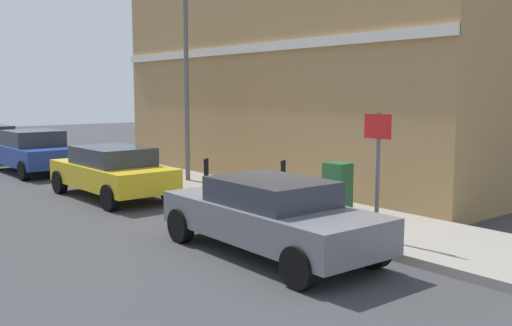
{
  "coord_description": "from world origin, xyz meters",
  "views": [
    {
      "loc": [
        -7.18,
        -8.42,
        2.81
      ],
      "look_at": [
        0.94,
        1.61,
        1.2
      ],
      "focal_mm": 40.15,
      "sensor_mm": 36.0,
      "label": 1
    }
  ],
  "objects_px": {
    "car_blue": "(33,151)",
    "car_yellow": "(112,171)",
    "utility_cabinet": "(337,191)",
    "bollard_far_kerb": "(206,177)",
    "street_sign": "(378,156)",
    "bollard_near_cabinet": "(283,179)",
    "lamppost": "(186,75)",
    "car_grey": "(270,214)"
  },
  "relations": [
    {
      "from": "bollard_near_cabinet",
      "to": "bollard_far_kerb",
      "type": "relative_size",
      "value": 1.0
    },
    {
      "from": "utility_cabinet",
      "to": "bollard_near_cabinet",
      "type": "height_order",
      "value": "utility_cabinet"
    },
    {
      "from": "utility_cabinet",
      "to": "lamppost",
      "type": "bearing_deg",
      "value": 88.38
    },
    {
      "from": "car_grey",
      "to": "street_sign",
      "type": "xyz_separation_m",
      "value": [
        1.79,
        -0.86,
        0.96
      ]
    },
    {
      "from": "car_blue",
      "to": "street_sign",
      "type": "relative_size",
      "value": 1.88
    },
    {
      "from": "bollard_far_kerb",
      "to": "lamppost",
      "type": "xyz_separation_m",
      "value": [
        1.32,
        2.96,
        2.6
      ]
    },
    {
      "from": "car_yellow",
      "to": "lamppost",
      "type": "bearing_deg",
      "value": -79.57
    },
    {
      "from": "car_grey",
      "to": "bollard_far_kerb",
      "type": "height_order",
      "value": "car_grey"
    },
    {
      "from": "bollard_near_cabinet",
      "to": "street_sign",
      "type": "xyz_separation_m",
      "value": [
        -1.03,
        -3.69,
        0.96
      ]
    },
    {
      "from": "car_blue",
      "to": "street_sign",
      "type": "height_order",
      "value": "street_sign"
    },
    {
      "from": "car_yellow",
      "to": "bollard_far_kerb",
      "type": "distance_m",
      "value": 2.77
    },
    {
      "from": "car_grey",
      "to": "car_blue",
      "type": "bearing_deg",
      "value": 0.31
    },
    {
      "from": "car_yellow",
      "to": "lamppost",
      "type": "xyz_separation_m",
      "value": [
        2.7,
        0.56,
        2.57
      ]
    },
    {
      "from": "car_yellow",
      "to": "street_sign",
      "type": "xyz_separation_m",
      "value": [
        1.59,
        -7.56,
        0.93
      ]
    },
    {
      "from": "car_blue",
      "to": "car_yellow",
      "type": "bearing_deg",
      "value": 179.13
    },
    {
      "from": "bollard_near_cabinet",
      "to": "lamppost",
      "type": "distance_m",
      "value": 5.13
    },
    {
      "from": "car_yellow",
      "to": "utility_cabinet",
      "type": "xyz_separation_m",
      "value": [
        2.53,
        -5.74,
        -0.05
      ]
    },
    {
      "from": "car_yellow",
      "to": "utility_cabinet",
      "type": "bearing_deg",
      "value": -157.48
    },
    {
      "from": "utility_cabinet",
      "to": "car_blue",
      "type": "bearing_deg",
      "value": 102.31
    },
    {
      "from": "bollard_near_cabinet",
      "to": "utility_cabinet",
      "type": "bearing_deg",
      "value": -93.06
    },
    {
      "from": "utility_cabinet",
      "to": "car_yellow",
      "type": "bearing_deg",
      "value": 113.76
    },
    {
      "from": "bollard_far_kerb",
      "to": "street_sign",
      "type": "bearing_deg",
      "value": -87.71
    },
    {
      "from": "street_sign",
      "to": "car_grey",
      "type": "bearing_deg",
      "value": 154.31
    },
    {
      "from": "utility_cabinet",
      "to": "bollard_far_kerb",
      "type": "xyz_separation_m",
      "value": [
        -1.14,
        3.34,
        0.02
      ]
    },
    {
      "from": "car_grey",
      "to": "car_yellow",
      "type": "distance_m",
      "value": 6.7
    },
    {
      "from": "bollard_near_cabinet",
      "to": "street_sign",
      "type": "distance_m",
      "value": 3.95
    },
    {
      "from": "car_grey",
      "to": "utility_cabinet",
      "type": "distance_m",
      "value": 2.89
    },
    {
      "from": "car_yellow",
      "to": "street_sign",
      "type": "height_order",
      "value": "street_sign"
    },
    {
      "from": "car_grey",
      "to": "car_blue",
      "type": "height_order",
      "value": "car_blue"
    },
    {
      "from": "car_blue",
      "to": "utility_cabinet",
      "type": "bearing_deg",
      "value": -169.2
    },
    {
      "from": "car_blue",
      "to": "car_grey",
      "type": "bearing_deg",
      "value": 177.91
    },
    {
      "from": "bollard_far_kerb",
      "to": "bollard_near_cabinet",
      "type": "bearing_deg",
      "value": -49.92
    },
    {
      "from": "car_yellow",
      "to": "bollard_near_cabinet",
      "type": "xyz_separation_m",
      "value": [
        2.63,
        -3.87,
        -0.02
      ]
    },
    {
      "from": "bollard_near_cabinet",
      "to": "lamppost",
      "type": "xyz_separation_m",
      "value": [
        0.08,
        4.43,
        2.6
      ]
    },
    {
      "from": "utility_cabinet",
      "to": "lamppost",
      "type": "height_order",
      "value": "lamppost"
    },
    {
      "from": "bollard_far_kerb",
      "to": "lamppost",
      "type": "bearing_deg",
      "value": 65.96
    },
    {
      "from": "bollard_far_kerb",
      "to": "street_sign",
      "type": "distance_m",
      "value": 5.26
    },
    {
      "from": "car_yellow",
      "to": "car_blue",
      "type": "bearing_deg",
      "value": -0.6
    },
    {
      "from": "car_grey",
      "to": "car_blue",
      "type": "relative_size",
      "value": 1.02
    },
    {
      "from": "bollard_near_cabinet",
      "to": "car_blue",
      "type": "bearing_deg",
      "value": 105.05
    },
    {
      "from": "bollard_near_cabinet",
      "to": "car_yellow",
      "type": "bearing_deg",
      "value": 124.16
    },
    {
      "from": "street_sign",
      "to": "utility_cabinet",
      "type": "bearing_deg",
      "value": 62.92
    }
  ]
}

